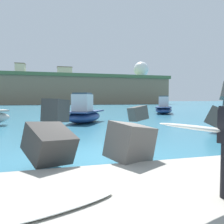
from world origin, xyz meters
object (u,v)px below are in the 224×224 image
spare_surfboard (54,208)px  boat_near_right (84,114)px  boat_near_centre (164,108)px  station_building_west (20,71)px  station_building_central (65,73)px  radar_dome (141,71)px

spare_surfboard → boat_near_right: bearing=80.4°
boat_near_right → boat_near_centre: bearing=37.0°
boat_near_centre → boat_near_right: 14.59m
boat_near_right → station_building_west: bearing=99.9°
boat_near_right → station_building_west: size_ratio=0.77×
spare_surfboard → station_building_west: station_building_west is taller
station_building_west → station_building_central: (19.20, -1.00, -0.53)m
spare_surfboard → boat_near_right: 14.57m
boat_near_centre → station_building_central: bearing=95.8°
boat_near_right → station_building_west: (-15.72, 89.88, 13.78)m
boat_near_right → station_building_central: bearing=87.8°
spare_surfboard → boat_near_right: size_ratio=0.40×
boat_near_right → radar_dome: bearing=64.9°
boat_near_centre → boat_near_right: bearing=-143.0°
station_building_central → boat_near_centre: bearing=-84.2°
spare_surfboard → boat_near_right: boat_near_right is taller
radar_dome → station_building_central: bearing=-179.4°
radar_dome → spare_surfboard: bearing=-113.1°
radar_dome → station_building_west: radar_dome is taller
boat_near_centre → station_building_west: station_building_west is taller
boat_near_centre → boat_near_right: boat_near_right is taller
boat_near_centre → station_building_west: size_ratio=0.90×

